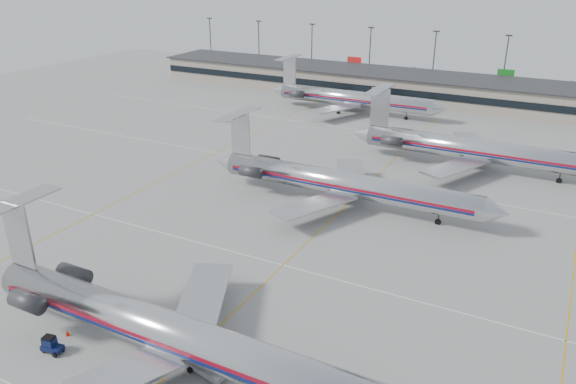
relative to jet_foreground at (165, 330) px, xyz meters
The scene contains 12 objects.
ground 10.35m from the jet_foreground, 84.49° to the left, with size 260.00×260.00×0.00m, color gray.
apron_markings 20.03m from the jet_foreground, 87.28° to the left, with size 160.00×0.15×0.02m, color silver.
terminal 107.68m from the jet_foreground, 89.50° to the left, with size 162.00×17.00×6.25m.
light_mast_row 121.81m from the jet_foreground, 89.56° to the left, with size 163.60×0.40×15.28m.
jet_foreground is the anchor object (origin of this frame).
jet_second_row 38.88m from the jet_foreground, 89.99° to the left, with size 44.41×26.15×11.62m.
jet_third_row 64.18m from the jet_foreground, 77.67° to the left, with size 44.42×27.32×12.15m.
jet_back_row 89.70m from the jet_foreground, 101.63° to the left, with size 42.43×26.10×11.60m.
tug_left 11.28m from the jet_foreground, 160.29° to the right, with size 2.09×1.29×1.59m.
belt_loader 4.89m from the jet_foreground, ahead, with size 4.67×2.15×2.40m.
ramp_worker_near 8.04m from the jet_foreground, 21.75° to the left, with size 0.61×0.40×1.68m, color #A1D213.
cone_left 11.47m from the jet_foreground, behind, with size 0.43×0.43×0.58m, color red.
Camera 1 is at (26.95, -40.01, 33.12)m, focal length 35.00 mm.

